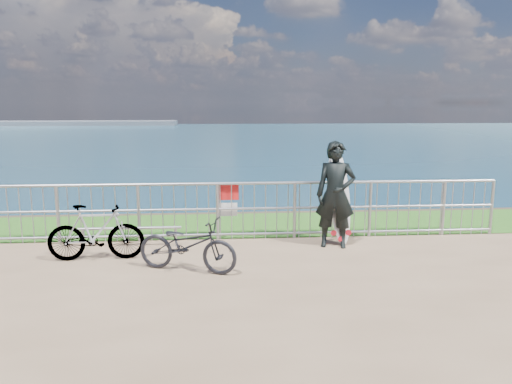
{
  "coord_description": "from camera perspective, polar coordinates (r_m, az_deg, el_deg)",
  "views": [
    {
      "loc": [
        -0.47,
        -7.83,
        2.62
      ],
      "look_at": [
        0.21,
        1.2,
        1.0
      ],
      "focal_mm": 35.0,
      "sensor_mm": 36.0,
      "label": 1
    }
  ],
  "objects": [
    {
      "name": "surfer",
      "position": [
        9.19,
        9.08,
        -0.3
      ],
      "size": [
        0.8,
        0.62,
        1.95
      ],
      "primitive_type": "imported",
      "rotation": [
        0.0,
        0.0,
        -0.23
      ],
      "color": "black",
      "rests_on": "ground"
    },
    {
      "name": "bicycle_near",
      "position": [
        7.92,
        -7.85,
        -6.0
      ],
      "size": [
        1.73,
        1.11,
        0.86
      ],
      "primitive_type": "imported",
      "rotation": [
        0.0,
        0.0,
        1.21
      ],
      "color": "black",
      "rests_on": "ground"
    },
    {
      "name": "bike_rack",
      "position": [
        9.44,
        -14.22,
        -4.27
      ],
      "size": [
        1.87,
        0.05,
        0.39
      ],
      "color": "#95979D",
      "rests_on": "ground"
    },
    {
      "name": "railing",
      "position": [
        9.66,
        -1.36,
        -2.05
      ],
      "size": [
        10.06,
        0.1,
        1.13
      ],
      "color": "#95979D",
      "rests_on": "ground"
    },
    {
      "name": "grass_strip",
      "position": [
        10.85,
        -1.72,
        -3.77
      ],
      "size": [
        120.0,
        120.0,
        0.0
      ],
      "primitive_type": "plane",
      "color": "#255C19",
      "rests_on": "ground"
    },
    {
      "name": "bicycle_far",
      "position": [
        8.81,
        -17.83,
        -4.42
      ],
      "size": [
        1.61,
        0.53,
        0.96
      ],
      "primitive_type": "imported",
      "rotation": [
        0.0,
        0.0,
        1.62
      ],
      "color": "black",
      "rests_on": "ground"
    },
    {
      "name": "seascape",
      "position": [
        161.37,
        -20.02,
        7.2
      ],
      "size": [
        260.0,
        260.0,
        5.0
      ],
      "color": "brown",
      "rests_on": "ground"
    },
    {
      "name": "surfboard",
      "position": [
        9.42,
        9.51,
        -0.87
      ],
      "size": [
        0.61,
        0.58,
        1.83
      ],
      "color": "white",
      "rests_on": "ground"
    }
  ]
}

